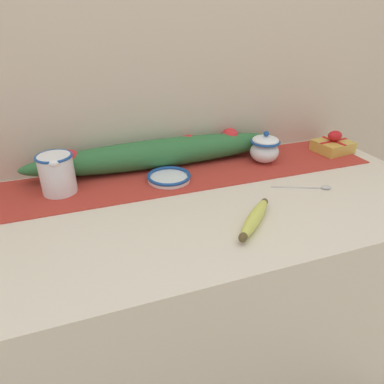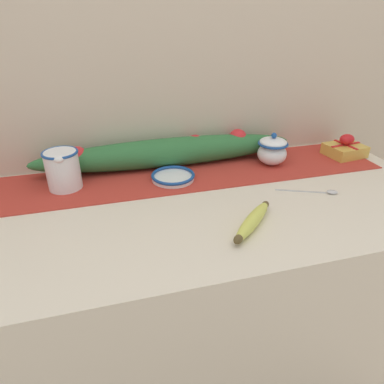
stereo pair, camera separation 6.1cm
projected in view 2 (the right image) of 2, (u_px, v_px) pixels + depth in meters
countertop at (189, 312)px, 1.20m from camera, size 1.58×0.67×0.88m
back_wall at (161, 69)px, 1.15m from camera, size 2.38×0.04×2.40m
table_runner at (174, 175)px, 1.16m from camera, size 1.45×0.27×0.00m
cream_pitcher at (63, 168)px, 1.05m from camera, size 0.11×0.13×0.12m
sugar_bowl at (272, 150)px, 1.22m from camera, size 0.11×0.11×0.12m
small_dish at (173, 176)px, 1.12m from camera, size 0.14×0.14×0.02m
banana at (253, 221)px, 0.88m from camera, size 0.17×0.17×0.03m
spoon at (326, 192)px, 1.05m from camera, size 0.18×0.09×0.01m
gift_box at (345, 149)px, 1.30m from camera, size 0.15×0.13×0.08m
poinsettia_garland at (169, 152)px, 1.21m from camera, size 0.93×0.11×0.11m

